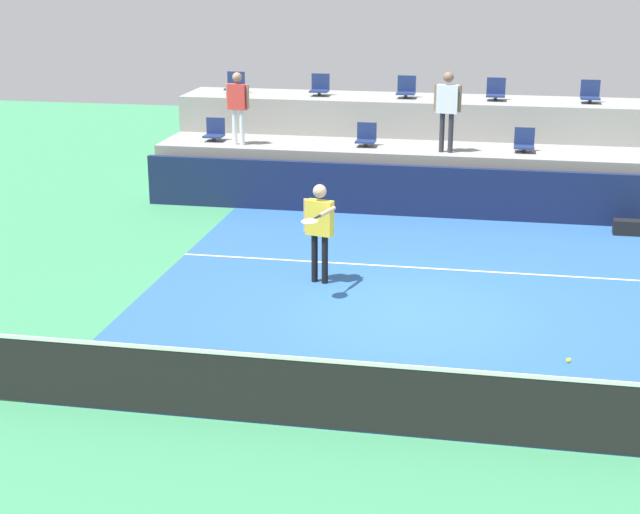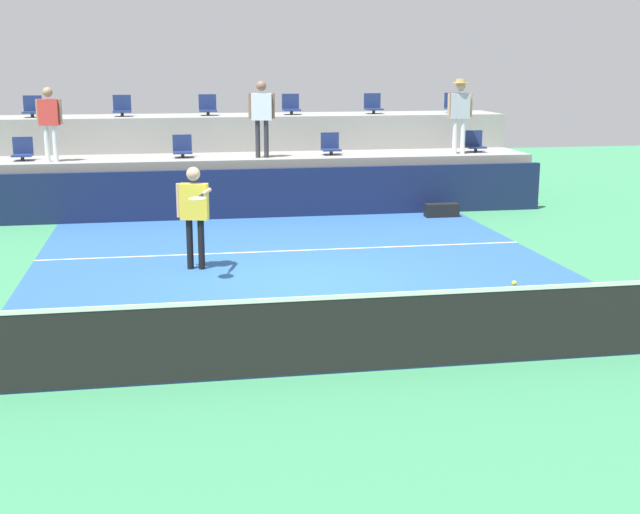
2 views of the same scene
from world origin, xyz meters
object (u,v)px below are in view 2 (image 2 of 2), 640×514
at_px(spectator_leaning_on_rail, 262,111).
at_px(equipment_bag, 442,210).
at_px(stadium_chair_lower_far_left, 23,151).
at_px(spectator_in_grey, 49,117).
at_px(stadium_chair_upper_right, 373,105).
at_px(stadium_chair_upper_mid_left, 208,107).
at_px(stadium_chair_lower_right, 331,146).
at_px(stadium_chair_upper_left, 122,107).
at_px(spectator_with_hat, 460,108).
at_px(stadium_chair_lower_far_right, 475,143).
at_px(stadium_chair_lower_left, 182,148).
at_px(stadium_chair_upper_mid_right, 291,106).
at_px(stadium_chair_upper_far_left, 32,108).
at_px(tennis_player, 194,207).
at_px(stadium_chair_upper_far_right, 453,104).
at_px(tennis_ball, 514,283).

relative_size(spectator_leaning_on_rail, equipment_bag, 2.30).
distance_m(stadium_chair_lower_far_left, spectator_in_grey, 1.09).
distance_m(stadium_chair_upper_right, equipment_bag, 4.33).
relative_size(stadium_chair_lower_far_left, spectator_in_grey, 0.32).
distance_m(stadium_chair_upper_mid_left, spectator_leaning_on_rail, 2.45).
bearing_deg(stadium_chair_upper_right, stadium_chair_lower_right, -129.11).
bearing_deg(spectator_leaning_on_rail, stadium_chair_upper_left, 145.89).
bearing_deg(spectator_with_hat, stadium_chair_upper_left, 164.69).
xyz_separation_m(stadium_chair_lower_far_right, spectator_with_hat, (-0.55, -0.38, 0.88)).
bearing_deg(stadium_chair_lower_left, stadium_chair_upper_right, 19.93).
relative_size(stadium_chair_lower_left, stadium_chair_upper_left, 1.00).
relative_size(stadium_chair_lower_far_right, stadium_chair_upper_mid_right, 1.00).
xyz_separation_m(stadium_chair_lower_far_left, equipment_bag, (9.26, -1.87, -1.31)).
bearing_deg(stadium_chair_upper_mid_left, stadium_chair_lower_far_left, -157.05).
distance_m(stadium_chair_upper_far_left, tennis_player, 8.66).
bearing_deg(stadium_chair_upper_far_right, tennis_ball, -104.85).
height_order(spectator_in_grey, equipment_bag, spectator_in_grey).
bearing_deg(stadium_chair_lower_far_left, tennis_ball, -53.32).
relative_size(spectator_in_grey, spectator_leaning_on_rail, 0.93).
height_order(stadium_chair_lower_far_left, stadium_chair_lower_far_right, same).
height_order(stadium_chair_lower_left, spectator_in_grey, spectator_in_grey).
relative_size(spectator_leaning_on_rail, tennis_ball, 25.69).
relative_size(stadium_chair_upper_right, spectator_with_hat, 0.29).
distance_m(stadium_chair_lower_far_left, stadium_chair_lower_left, 3.55).
height_order(stadium_chair_lower_far_right, stadium_chair_upper_far_right, stadium_chair_upper_far_right).
bearing_deg(spectator_leaning_on_rail, equipment_bag, -20.97).
bearing_deg(stadium_chair_upper_mid_left, equipment_bag, -36.27).
relative_size(spectator_in_grey, equipment_bag, 2.15).
height_order(stadium_chair_lower_left, stadium_chair_upper_far_right, stadium_chair_upper_far_right).
bearing_deg(stadium_chair_upper_left, stadium_chair_lower_right, -20.14).
height_order(stadium_chair_upper_far_right, spectator_in_grey, spectator_in_grey).
height_order(stadium_chair_upper_left, stadium_chair_upper_mid_left, same).
relative_size(stadium_chair_lower_far_right, tennis_ball, 7.65).
bearing_deg(stadium_chair_upper_mid_left, spectator_leaning_on_rail, -62.85).
distance_m(stadium_chair_upper_far_right, spectator_in_grey, 10.25).
bearing_deg(equipment_bag, stadium_chair_lower_left, 161.81).
height_order(stadium_chair_upper_left, spectator_in_grey, spectator_in_grey).
relative_size(stadium_chair_lower_right, spectator_leaning_on_rail, 0.30).
distance_m(tennis_player, spectator_in_grey, 6.42).
xyz_separation_m(stadium_chair_upper_right, stadium_chair_upper_far_right, (2.18, 0.00, 0.00)).
distance_m(tennis_player, spectator_with_hat, 8.67).
bearing_deg(stadium_chair_upper_mid_right, stadium_chair_upper_mid_left, 180.00).
bearing_deg(stadium_chair_lower_far_right, stadium_chair_upper_left, 168.07).
xyz_separation_m(stadium_chair_upper_far_right, tennis_player, (-7.08, -7.77, -1.25)).
xyz_separation_m(stadium_chair_lower_right, stadium_chair_upper_left, (-4.91, 1.80, 0.85)).
bearing_deg(tennis_player, spectator_in_grey, 117.70).
relative_size(stadium_chair_upper_right, equipment_bag, 0.68).
bearing_deg(spectator_with_hat, stadium_chair_upper_far_right, 75.17).
distance_m(tennis_player, spectator_leaning_on_rail, 5.99).
height_order(stadium_chair_upper_mid_right, spectator_in_grey, spectator_in_grey).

